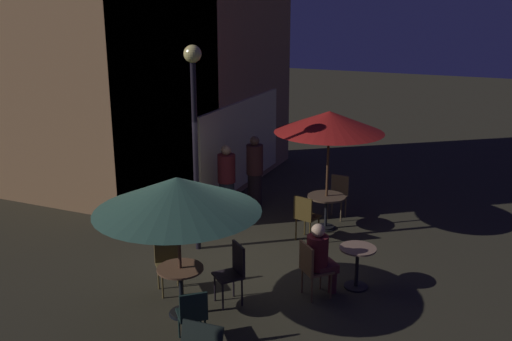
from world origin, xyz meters
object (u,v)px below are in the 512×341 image
cafe_table_1 (181,281)px  cafe_chair_2 (193,312)px  cafe_table_0 (326,204)px  patron_seated_0 (320,255)px  patio_umbrella_0 (329,122)px  cafe_chair_4 (168,259)px  cafe_chair_1 (305,214)px  cafe_chair_3 (234,268)px  street_lamp_near_corner (194,111)px  cafe_chair_5 (312,266)px  cafe_chair_0 (338,192)px  patron_standing_2 (227,185)px  patron_standing_1 (255,174)px  patio_umbrella_1 (177,195)px  cafe_table_2 (357,261)px

cafe_table_1 → cafe_chair_2: size_ratio=0.94×
cafe_table_0 → patron_seated_0: patron_seated_0 is taller
patio_umbrella_0 → cafe_table_0: bearing=153.4°
cafe_table_1 → cafe_chair_4: (0.61, 0.60, -0.01)m
cafe_chair_1 → patron_seated_0: (-2.00, -0.92, 0.14)m
cafe_table_0 → patio_umbrella_0: (0.00, -0.00, 1.73)m
cafe_chair_3 → cafe_chair_2: bearing=40.4°
street_lamp_near_corner → cafe_chair_2: size_ratio=4.62×
cafe_chair_3 → cafe_chair_5: bearing=161.5°
cafe_chair_0 → patron_standing_2: (-1.29, 2.09, 0.29)m
cafe_chair_5 → patron_standing_1: (3.27, 2.42, 0.32)m
patron_standing_2 → patio_umbrella_0: bearing=-171.1°
cafe_table_0 → cafe_chair_0: cafe_chair_0 is taller
patio_umbrella_0 → patron_standing_2: patio_umbrella_0 is taller
cafe_chair_0 → cafe_chair_3: 4.34m
street_lamp_near_corner → cafe_chair_3: size_ratio=3.94×
cafe_chair_2 → cafe_chair_5: (1.95, -1.08, 0.05)m
cafe_table_0 → patio_umbrella_1: size_ratio=0.32×
street_lamp_near_corner → patron_standing_1: bearing=-4.3°
cafe_chair_4 → patio_umbrella_1: bearing=0.0°
patio_umbrella_0 → cafe_chair_1: patio_umbrella_0 is taller
cafe_table_0 → cafe_table_1: cafe_table_1 is taller
cafe_chair_0 → cafe_chair_5: bearing=12.2°
patron_standing_2 → cafe_chair_1: bearing=166.5°
street_lamp_near_corner → cafe_chair_4: 2.73m
cafe_chair_1 → patron_standing_2: bearing=95.7°
cafe_chair_1 → cafe_chair_2: bearing=-169.8°
cafe_table_1 → cafe_chair_4: cafe_chair_4 is taller
cafe_table_1 → cafe_table_2: (1.92, -2.24, -0.08)m
cafe_chair_5 → patron_standing_2: (2.37, 2.68, 0.31)m
cafe_table_2 → cafe_chair_2: size_ratio=0.86×
patio_umbrella_1 → cafe_chair_0: (4.97, -1.06, -1.37)m
cafe_table_1 → patio_umbrella_0: (4.20, -1.01, 1.72)m
cafe_chair_2 → cafe_chair_3: cafe_chair_3 is taller
cafe_chair_1 → patron_standing_2: size_ratio=0.54×
cafe_chair_4 → patron_seated_0: 2.48m
patio_umbrella_1 → patron_standing_1: bearing=9.6°
street_lamp_near_corner → patron_standing_1: 2.97m
patio_umbrella_0 → cafe_chair_4: 4.30m
patio_umbrella_1 → cafe_chair_1: bearing=-13.5°
street_lamp_near_corner → cafe_table_2: (-0.33, -3.19, -2.23)m
cafe_chair_2 → cafe_chair_4: (1.25, 1.16, 0.04)m
cafe_chair_0 → patron_seated_0: (-3.56, -0.69, 0.14)m
patron_standing_1 → patron_standing_2: patron_standing_1 is taller
cafe_table_0 → patio_umbrella_1: bearing=166.4°
cafe_chair_1 → cafe_chair_2: size_ratio=1.12×
cafe_chair_1 → cafe_chair_3: 2.77m
cafe_chair_1 → patron_standing_1: bearing=67.7°
cafe_table_0 → patron_seated_0: size_ratio=0.63×
cafe_table_1 → patron_standing_1: bearing=9.6°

